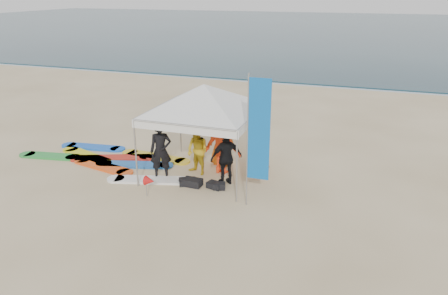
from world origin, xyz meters
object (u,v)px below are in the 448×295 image
at_px(person_black_b, 226,158).
at_px(person_orange_b, 221,138).
at_px(person_seated, 262,164).
at_px(person_orange_a, 222,144).
at_px(person_yellow, 197,151).
at_px(canopy_tent, 204,84).
at_px(person_black_a, 161,151).
at_px(feather_flag, 258,132).
at_px(surfboard_spread, 112,160).
at_px(marker_pennant, 150,181).

height_order(person_black_b, person_orange_b, person_orange_b).
bearing_deg(person_seated, person_orange_a, 60.08).
bearing_deg(person_black_b, person_yellow, -61.37).
xyz_separation_m(person_black_b, canopy_tent, (-0.90, 0.53, 2.05)).
bearing_deg(person_black_a, person_seated, -6.24).
bearing_deg(canopy_tent, person_seated, 11.05).
bearing_deg(person_orange_b, person_orange_a, 116.87).
xyz_separation_m(person_black_b, feather_flag, (1.24, -1.12, 1.30)).
height_order(person_yellow, person_seated, person_yellow).
relative_size(person_black_a, person_yellow, 1.16).
bearing_deg(person_orange_b, surfboard_spread, 19.39).
distance_m(person_yellow, person_orange_a, 0.81).
bearing_deg(person_black_b, canopy_tent, -70.80).
bearing_deg(person_seated, feather_flag, 156.62).
bearing_deg(canopy_tent, feather_flag, -37.54).
bearing_deg(person_seated, person_orange_b, 37.31).
relative_size(person_yellow, marker_pennant, 2.46).
distance_m(person_black_b, person_seated, 1.31).
xyz_separation_m(person_black_a, surfboard_spread, (-2.27, 0.68, -0.87)).
xyz_separation_m(person_black_a, person_yellow, (0.93, 0.69, -0.12)).
bearing_deg(marker_pennant, person_orange_a, 60.31).
bearing_deg(person_orange_a, surfboard_spread, 11.05).
bearing_deg(person_black_a, person_black_b, -20.18).
bearing_deg(feather_flag, person_black_b, 137.94).
relative_size(person_orange_b, marker_pennant, 2.92).
distance_m(person_orange_a, marker_pennant, 2.75).
distance_m(person_seated, canopy_tent, 3.06).
xyz_separation_m(person_orange_b, canopy_tent, (-0.24, -0.88, 1.97)).
bearing_deg(person_black_a, person_orange_a, 5.25).
xyz_separation_m(person_orange_a, surfboard_spread, (-3.90, -0.38, -0.92)).
xyz_separation_m(person_black_b, person_orange_b, (-0.67, 1.41, 0.08)).
bearing_deg(feather_flag, person_seated, 100.37).
distance_m(person_seated, marker_pennant, 3.59).
relative_size(person_black_b, person_orange_b, 0.91).
height_order(feather_flag, surfboard_spread, feather_flag).
distance_m(feather_flag, surfboard_spread, 6.14).
xyz_separation_m(canopy_tent, surfboard_spread, (-3.41, -0.12, -2.87)).
bearing_deg(person_orange_a, person_seated, -170.65).
bearing_deg(person_yellow, person_black_a, -121.40).
height_order(person_orange_a, person_orange_b, person_orange_a).
bearing_deg(person_black_b, feather_flag, 97.45).
xyz_separation_m(person_black_a, person_seated, (2.92, 1.14, -0.47)).
distance_m(person_black_a, person_black_b, 2.07).
bearing_deg(surfboard_spread, marker_pennant, -37.70).
xyz_separation_m(person_yellow, person_orange_b, (0.45, 0.98, 0.15)).
bearing_deg(canopy_tent, marker_pennant, -112.07).
relative_size(person_black_a, surfboard_spread, 0.28).
bearing_deg(person_orange_a, canopy_tent, 33.39).
height_order(person_yellow, marker_pennant, person_yellow).
xyz_separation_m(feather_flag, surfboard_spread, (-5.56, 1.53, -2.11)).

